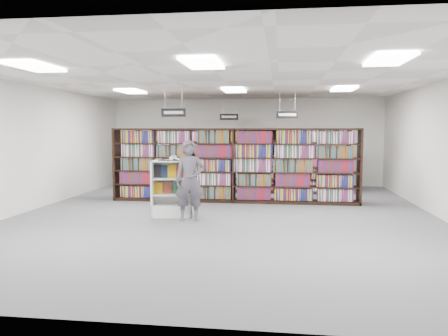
# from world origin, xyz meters

# --- Properties ---
(floor) EXTENTS (12.00, 12.00, 0.00)m
(floor) POSITION_xyz_m (0.00, 0.00, 0.00)
(floor) COLOR #5A5A60
(floor) RESTS_ON ground
(ceiling) EXTENTS (10.00, 12.00, 0.10)m
(ceiling) POSITION_xyz_m (0.00, 0.00, 3.20)
(ceiling) COLOR white
(ceiling) RESTS_ON wall_back
(wall_back) EXTENTS (10.00, 0.10, 3.20)m
(wall_back) POSITION_xyz_m (0.00, 6.00, 1.60)
(wall_back) COLOR silver
(wall_back) RESTS_ON ground
(wall_front) EXTENTS (10.00, 0.10, 3.20)m
(wall_front) POSITION_xyz_m (0.00, -6.00, 1.60)
(wall_front) COLOR silver
(wall_front) RESTS_ON ground
(wall_left) EXTENTS (0.10, 12.00, 3.20)m
(wall_left) POSITION_xyz_m (-5.00, 0.00, 1.60)
(wall_left) COLOR silver
(wall_left) RESTS_ON ground
(wall_right) EXTENTS (0.10, 12.00, 3.20)m
(wall_right) POSITION_xyz_m (5.00, 0.00, 1.60)
(wall_right) COLOR silver
(wall_right) RESTS_ON ground
(bookshelf_row_near) EXTENTS (7.00, 0.60, 2.10)m
(bookshelf_row_near) POSITION_xyz_m (0.00, 2.00, 1.05)
(bookshelf_row_near) COLOR black
(bookshelf_row_near) RESTS_ON floor
(bookshelf_row_mid) EXTENTS (7.00, 0.60, 2.10)m
(bookshelf_row_mid) POSITION_xyz_m (0.00, 4.00, 1.05)
(bookshelf_row_mid) COLOR black
(bookshelf_row_mid) RESTS_ON floor
(bookshelf_row_far) EXTENTS (7.00, 0.60, 2.10)m
(bookshelf_row_far) POSITION_xyz_m (0.00, 5.70, 1.05)
(bookshelf_row_far) COLOR black
(bookshelf_row_far) RESTS_ON floor
(aisle_sign_left) EXTENTS (0.65, 0.02, 0.80)m
(aisle_sign_left) POSITION_xyz_m (-1.50, 1.00, 2.53)
(aisle_sign_left) COLOR #B2B2B7
(aisle_sign_left) RESTS_ON ceiling
(aisle_sign_right) EXTENTS (0.65, 0.02, 0.80)m
(aisle_sign_right) POSITION_xyz_m (1.50, 3.00, 2.53)
(aisle_sign_right) COLOR #B2B2B7
(aisle_sign_right) RESTS_ON ceiling
(aisle_sign_center) EXTENTS (0.65, 0.02, 0.80)m
(aisle_sign_center) POSITION_xyz_m (-0.50, 5.00, 2.53)
(aisle_sign_center) COLOR #B2B2B7
(aisle_sign_center) RESTS_ON ceiling
(troffer_front_left) EXTENTS (0.60, 1.20, 0.04)m
(troffer_front_left) POSITION_xyz_m (-3.00, -3.00, 3.16)
(troffer_front_left) COLOR white
(troffer_front_left) RESTS_ON ceiling
(troffer_front_center) EXTENTS (0.60, 1.20, 0.04)m
(troffer_front_center) POSITION_xyz_m (0.00, -3.00, 3.16)
(troffer_front_center) COLOR white
(troffer_front_center) RESTS_ON ceiling
(troffer_front_right) EXTENTS (0.60, 1.20, 0.04)m
(troffer_front_right) POSITION_xyz_m (3.00, -3.00, 3.16)
(troffer_front_right) COLOR white
(troffer_front_right) RESTS_ON ceiling
(troffer_back_left) EXTENTS (0.60, 1.20, 0.04)m
(troffer_back_left) POSITION_xyz_m (-3.00, 2.00, 3.16)
(troffer_back_left) COLOR white
(troffer_back_left) RESTS_ON ceiling
(troffer_back_center) EXTENTS (0.60, 1.20, 0.04)m
(troffer_back_center) POSITION_xyz_m (0.00, 2.00, 3.16)
(troffer_back_center) COLOR white
(troffer_back_center) RESTS_ON ceiling
(troffer_back_right) EXTENTS (0.60, 1.20, 0.04)m
(troffer_back_right) POSITION_xyz_m (3.00, 2.00, 3.16)
(troffer_back_right) COLOR white
(troffer_back_right) RESTS_ON ceiling
(endcap_display) EXTENTS (1.01, 0.60, 1.34)m
(endcap_display) POSITION_xyz_m (-1.23, -0.28, 0.46)
(endcap_display) COLOR white
(endcap_display) RESTS_ON floor
(open_book) EXTENTS (0.67, 0.40, 0.13)m
(open_book) POSITION_xyz_m (-1.18, -0.33, 1.37)
(open_book) COLOR black
(open_book) RESTS_ON endcap_display
(shopper) EXTENTS (0.74, 0.57, 1.82)m
(shopper) POSITION_xyz_m (-0.71, -0.70, 0.91)
(shopper) COLOR #524D58
(shopper) RESTS_ON floor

